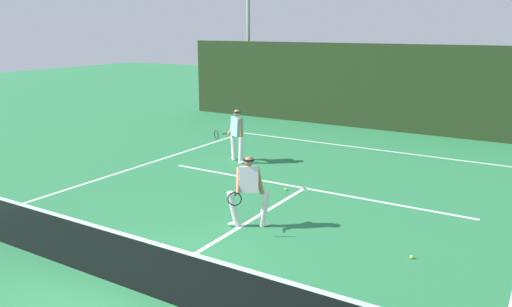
{
  "coord_description": "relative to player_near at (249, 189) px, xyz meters",
  "views": [
    {
      "loc": [
        5.6,
        -5.3,
        4.19
      ],
      "look_at": [
        -1.03,
        5.49,
        1.0
      ],
      "focal_mm": 35.31,
      "sensor_mm": 36.0,
      "label": 1
    }
  ],
  "objects": [
    {
      "name": "ground_plane",
      "position": [
        -0.14,
        -3.29,
        -0.85
      ],
      "size": [
        80.0,
        80.0,
        0.0
      ],
      "primitive_type": "plane",
      "color": "#297744"
    },
    {
      "name": "court_line_baseline_far",
      "position": [
        -0.14,
        8.26,
        -0.85
      ],
      "size": [
        10.67,
        0.1,
        0.01
      ],
      "primitive_type": "cube",
      "color": "white",
      "rests_on": "ground_plane"
    },
    {
      "name": "court_line_service",
      "position": [
        -0.14,
        3.02,
        -0.85
      ],
      "size": [
        8.7,
        0.1,
        0.01
      ],
      "primitive_type": "cube",
      "color": "white",
      "rests_on": "ground_plane"
    },
    {
      "name": "court_line_centre",
      "position": [
        -0.14,
        -0.09,
        -0.85
      ],
      "size": [
        0.1,
        6.4,
        0.01
      ],
      "primitive_type": "cube",
      "color": "white",
      "rests_on": "ground_plane"
    },
    {
      "name": "tennis_net",
      "position": [
        -0.14,
        -3.29,
        -0.35
      ],
      "size": [
        11.69,
        0.09,
        1.09
      ],
      "color": "#1E4723",
      "rests_on": "ground_plane"
    },
    {
      "name": "player_near",
      "position": [
        0.0,
        0.0,
        0.0
      ],
      "size": [
        0.87,
        1.03,
        1.56
      ],
      "rotation": [
        0.0,
        0.0,
        3.68
      ],
      "color": "silver",
      "rests_on": "ground_plane"
    },
    {
      "name": "player_far",
      "position": [
        -3.22,
        4.38,
        0.08
      ],
      "size": [
        1.03,
        0.8,
        1.68
      ],
      "rotation": [
        0.0,
        0.0,
        2.65
      ],
      "color": "silver",
      "rests_on": "ground_plane"
    },
    {
      "name": "tennis_ball",
      "position": [
        -0.48,
        2.59,
        -0.82
      ],
      "size": [
        0.07,
        0.07,
        0.07
      ],
      "primitive_type": "sphere",
      "color": "#D1E033",
      "rests_on": "ground_plane"
    },
    {
      "name": "tennis_ball_extra",
      "position": [
        3.43,
        0.26,
        -0.82
      ],
      "size": [
        0.07,
        0.07,
        0.07
      ],
      "primitive_type": "sphere",
      "color": "#D1E033",
      "rests_on": "ground_plane"
    },
    {
      "name": "back_fence_windscreen",
      "position": [
        -0.14,
        11.79,
        0.92
      ],
      "size": [
        20.61,
        0.12,
        3.54
      ],
      "primitive_type": "cube",
      "color": "#1F3117",
      "rests_on": "ground_plane"
    },
    {
      "name": "light_pole",
      "position": [
        -8.16,
        12.88,
        3.7
      ],
      "size": [
        0.55,
        0.44,
        7.43
      ],
      "color": "#9EA39E",
      "rests_on": "ground_plane"
    }
  ]
}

